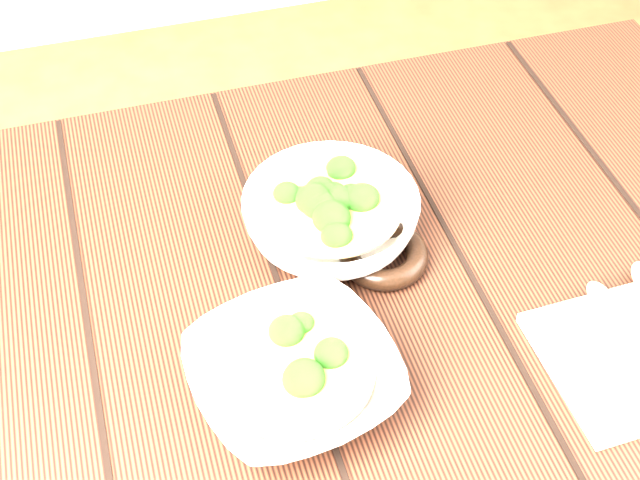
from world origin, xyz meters
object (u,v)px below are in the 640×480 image
at_px(table, 312,385).
at_px(trivet, 384,255).
at_px(soup_bowl_front, 294,375).
at_px(soup_bowl_back, 331,217).

bearing_deg(table, trivet, 28.88).
distance_m(table, trivet, 0.17).
distance_m(soup_bowl_front, trivet, 0.19).
bearing_deg(table, soup_bowl_front, -116.57).
bearing_deg(soup_bowl_back, soup_bowl_front, -116.59).
height_order(soup_bowl_front, soup_bowl_back, soup_bowl_back).
relative_size(soup_bowl_front, soup_bowl_back, 0.95).
xyz_separation_m(soup_bowl_front, soup_bowl_back, (0.09, 0.18, 0.01)).
height_order(soup_bowl_back, trivet, soup_bowl_back).
distance_m(soup_bowl_back, trivet, 0.07).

